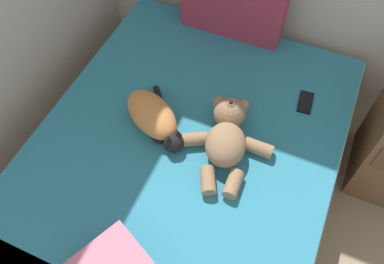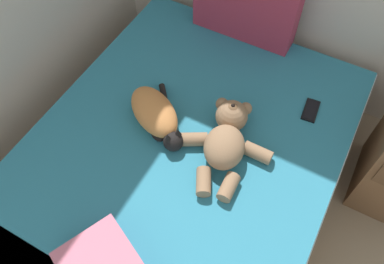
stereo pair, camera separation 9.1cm
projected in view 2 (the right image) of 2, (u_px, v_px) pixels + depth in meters
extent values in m
cube|color=brown|center=(180.00, 181.00, 2.18)|extent=(1.52, 2.05, 0.27)
cube|color=white|center=(179.00, 162.00, 2.00)|extent=(1.47, 1.99, 0.16)
cube|color=teal|center=(185.00, 144.00, 1.95)|extent=(1.46, 1.85, 0.02)
cube|color=#A5334C|center=(246.00, 5.00, 2.22)|extent=(0.61, 0.14, 0.40)
ellipsoid|color=#D18447|center=(154.00, 111.00, 1.96)|extent=(0.39, 0.33, 0.15)
sphere|color=black|center=(173.00, 141.00, 1.89)|extent=(0.10, 0.10, 0.10)
cone|color=black|center=(178.00, 132.00, 1.85)|extent=(0.04, 0.04, 0.04)
cone|color=black|center=(168.00, 137.00, 1.83)|extent=(0.04, 0.04, 0.04)
cylinder|color=black|center=(164.00, 96.00, 2.09)|extent=(0.13, 0.14, 0.03)
ellipsoid|color=black|center=(157.00, 134.00, 1.95)|extent=(0.11, 0.10, 0.04)
ellipsoid|color=#937051|center=(224.00, 147.00, 1.84)|extent=(0.25, 0.28, 0.16)
sphere|color=#937051|center=(232.00, 116.00, 1.94)|extent=(0.16, 0.16, 0.16)
sphere|color=brown|center=(233.00, 109.00, 1.89)|extent=(0.06, 0.06, 0.06)
sphere|color=black|center=(233.00, 106.00, 1.87)|extent=(0.02, 0.02, 0.02)
sphere|color=#937051|center=(222.00, 104.00, 1.97)|extent=(0.06, 0.06, 0.06)
sphere|color=#937051|center=(246.00, 109.00, 1.95)|extent=(0.06, 0.06, 0.06)
cylinder|color=#937051|center=(193.00, 139.00, 1.91)|extent=(0.16, 0.13, 0.07)
cylinder|color=#937051|center=(204.00, 182.00, 1.79)|extent=(0.12, 0.15, 0.07)
cylinder|color=#937051|center=(258.00, 153.00, 1.87)|extent=(0.14, 0.07, 0.07)
cylinder|color=#937051|center=(228.00, 187.00, 1.77)|extent=(0.07, 0.13, 0.07)
cube|color=black|center=(311.00, 110.00, 2.05)|extent=(0.09, 0.15, 0.01)
cube|color=black|center=(311.00, 110.00, 2.05)|extent=(0.07, 0.14, 0.00)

